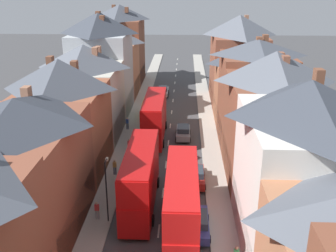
{
  "coord_description": "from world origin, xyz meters",
  "views": [
    {
      "loc": [
        1.88,
        -14.35,
        18.85
      ],
      "look_at": [
        -0.07,
        30.65,
        1.99
      ],
      "focal_mm": 42.0,
      "sensor_mm": 36.0,
      "label": 1
    }
  ],
  "objects_px": {
    "pedestrian_mid_right": "(115,167)",
    "double_decker_bus_lead": "(182,202)",
    "street_lamp": "(107,187)",
    "car_parked_left_a": "(196,176)",
    "pedestrian_mid_left": "(97,210)",
    "double_decker_bus_mid_street": "(140,177)",
    "car_mid_white": "(198,223)",
    "delivery_van": "(150,108)",
    "double_decker_bus_far_approaching": "(154,117)",
    "car_near_silver": "(135,164)",
    "car_parked_right_a": "(183,167)",
    "pedestrian_far_left": "(129,145)",
    "pedestrian_far_right": "(127,123)",
    "car_mid_black": "(183,132)",
    "car_near_blue": "(163,91)"
  },
  "relations": [
    {
      "from": "pedestrian_mid_right",
      "to": "double_decker_bus_lead",
      "type": "bearing_deg",
      "value": -53.8
    },
    {
      "from": "street_lamp",
      "to": "double_decker_bus_lead",
      "type": "bearing_deg",
      "value": -12.62
    },
    {
      "from": "car_parked_left_a",
      "to": "pedestrian_mid_left",
      "type": "bearing_deg",
      "value": -141.32
    },
    {
      "from": "double_decker_bus_mid_street",
      "to": "car_mid_white",
      "type": "bearing_deg",
      "value": -36.87
    },
    {
      "from": "delivery_van",
      "to": "double_decker_bus_far_approaching",
      "type": "bearing_deg",
      "value": -80.85
    },
    {
      "from": "car_near_silver",
      "to": "car_parked_right_a",
      "type": "bearing_deg",
      "value": -4.21
    },
    {
      "from": "car_mid_white",
      "to": "street_lamp",
      "type": "xyz_separation_m",
      "value": [
        -7.35,
        1.15,
        2.44
      ]
    },
    {
      "from": "pedestrian_far_left",
      "to": "pedestrian_mid_left",
      "type": "bearing_deg",
      "value": -93.44
    },
    {
      "from": "pedestrian_mid_left",
      "to": "car_mid_white",
      "type": "bearing_deg",
      "value": -8.4
    },
    {
      "from": "car_mid_white",
      "to": "pedestrian_far_left",
      "type": "distance_m",
      "value": 16.58
    },
    {
      "from": "pedestrian_far_left",
      "to": "pedestrian_far_right",
      "type": "relative_size",
      "value": 1.0
    },
    {
      "from": "car_mid_white",
      "to": "delivery_van",
      "type": "xyz_separation_m",
      "value": [
        -6.2,
        27.57,
        0.53
      ]
    },
    {
      "from": "car_parked_right_a",
      "to": "double_decker_bus_lead",
      "type": "bearing_deg",
      "value": -90.05
    },
    {
      "from": "car_mid_white",
      "to": "pedestrian_far_right",
      "type": "relative_size",
      "value": 2.83
    },
    {
      "from": "double_decker_bus_lead",
      "to": "double_decker_bus_far_approaching",
      "type": "height_order",
      "value": "same"
    },
    {
      "from": "car_parked_right_a",
      "to": "car_mid_white",
      "type": "height_order",
      "value": "car_parked_right_a"
    },
    {
      "from": "car_parked_right_a",
      "to": "street_lamp",
      "type": "bearing_deg",
      "value": -124.86
    },
    {
      "from": "double_decker_bus_lead",
      "to": "delivery_van",
      "type": "height_order",
      "value": "double_decker_bus_lead"
    },
    {
      "from": "car_parked_right_a",
      "to": "car_mid_black",
      "type": "distance_m",
      "value": 9.75
    },
    {
      "from": "car_near_silver",
      "to": "car_mid_white",
      "type": "distance_m",
      "value": 11.94
    },
    {
      "from": "pedestrian_mid_left",
      "to": "pedestrian_mid_right",
      "type": "relative_size",
      "value": 1.0
    },
    {
      "from": "pedestrian_mid_left",
      "to": "pedestrian_far_left",
      "type": "distance_m",
      "value": 13.6
    },
    {
      "from": "double_decker_bus_mid_street",
      "to": "car_parked_right_a",
      "type": "distance_m",
      "value": 7.41
    },
    {
      "from": "double_decker_bus_far_approaching",
      "to": "pedestrian_mid_right",
      "type": "xyz_separation_m",
      "value": [
        -3.28,
        -10.36,
        -1.78
      ]
    },
    {
      "from": "car_near_blue",
      "to": "car_mid_black",
      "type": "bearing_deg",
      "value": -79.41
    },
    {
      "from": "car_mid_white",
      "to": "pedestrian_mid_left",
      "type": "relative_size",
      "value": 2.83
    },
    {
      "from": "car_near_blue",
      "to": "pedestrian_far_left",
      "type": "xyz_separation_m",
      "value": [
        -2.57,
        -24.04,
        0.22
      ]
    },
    {
      "from": "pedestrian_far_left",
      "to": "car_near_silver",
      "type": "bearing_deg",
      "value": -74.55
    },
    {
      "from": "car_near_silver",
      "to": "delivery_van",
      "type": "distance_m",
      "value": 17.38
    },
    {
      "from": "pedestrian_far_right",
      "to": "pedestrian_mid_right",
      "type": "bearing_deg",
      "value": -87.6
    },
    {
      "from": "double_decker_bus_far_approaching",
      "to": "street_lamp",
      "type": "height_order",
      "value": "street_lamp"
    },
    {
      "from": "car_near_silver",
      "to": "street_lamp",
      "type": "bearing_deg",
      "value": -97.24
    },
    {
      "from": "street_lamp",
      "to": "pedestrian_mid_right",
      "type": "bearing_deg",
      "value": 95.92
    },
    {
      "from": "car_mid_white",
      "to": "pedestrian_far_left",
      "type": "relative_size",
      "value": 2.83
    },
    {
      "from": "double_decker_bus_far_approaching",
      "to": "car_mid_black",
      "type": "xyz_separation_m",
      "value": [
        3.61,
        0.04,
        -1.98
      ]
    },
    {
      "from": "double_decker_bus_lead",
      "to": "car_parked_left_a",
      "type": "xyz_separation_m",
      "value": [
        1.31,
        8.06,
        -1.97
      ]
    },
    {
      "from": "double_decker_bus_far_approaching",
      "to": "car_near_blue",
      "type": "relative_size",
      "value": 2.39
    },
    {
      "from": "double_decker_bus_mid_street",
      "to": "pedestrian_far_right",
      "type": "height_order",
      "value": "double_decker_bus_mid_street"
    },
    {
      "from": "double_decker_bus_far_approaching",
      "to": "pedestrian_mid_left",
      "type": "relative_size",
      "value": 6.71
    },
    {
      "from": "double_decker_bus_lead",
      "to": "car_near_silver",
      "type": "relative_size",
      "value": 2.84
    },
    {
      "from": "car_mid_black",
      "to": "car_parked_right_a",
      "type": "bearing_deg",
      "value": -90.0
    },
    {
      "from": "car_near_blue",
      "to": "car_parked_right_a",
      "type": "bearing_deg",
      "value": -82.93
    },
    {
      "from": "car_near_silver",
      "to": "pedestrian_mid_left",
      "type": "xyz_separation_m",
      "value": [
        -2.09,
        -8.97,
        0.19
      ]
    },
    {
      "from": "double_decker_bus_lead",
      "to": "car_near_blue",
      "type": "xyz_separation_m",
      "value": [
        -3.59,
        39.05,
        -2.0
      ]
    },
    {
      "from": "double_decker_bus_lead",
      "to": "street_lamp",
      "type": "xyz_separation_m",
      "value": [
        -6.04,
        1.35,
        0.43
      ]
    },
    {
      "from": "car_mid_black",
      "to": "pedestrian_mid_right",
      "type": "relative_size",
      "value": 2.65
    },
    {
      "from": "car_near_blue",
      "to": "pedestrian_mid_left",
      "type": "distance_m",
      "value": 37.77
    },
    {
      "from": "double_decker_bus_far_approaching",
      "to": "car_near_silver",
      "type": "bearing_deg",
      "value": -97.85
    },
    {
      "from": "double_decker_bus_mid_street",
      "to": "car_near_silver",
      "type": "bearing_deg",
      "value": 101.21
    },
    {
      "from": "pedestrian_mid_right",
      "to": "pedestrian_far_left",
      "type": "distance_m",
      "value": 5.65
    }
  ]
}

